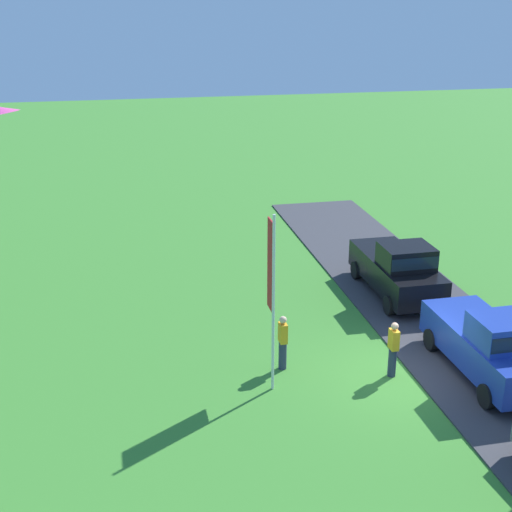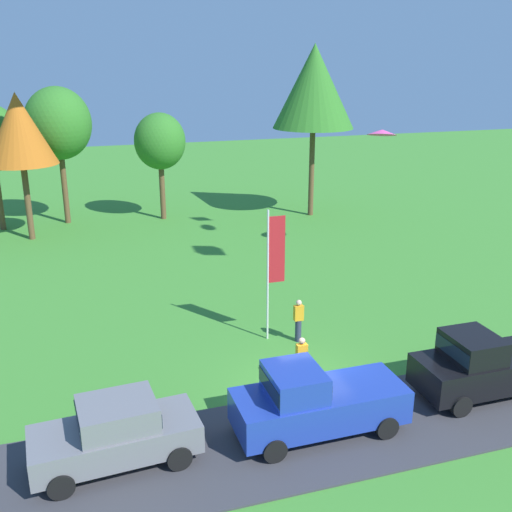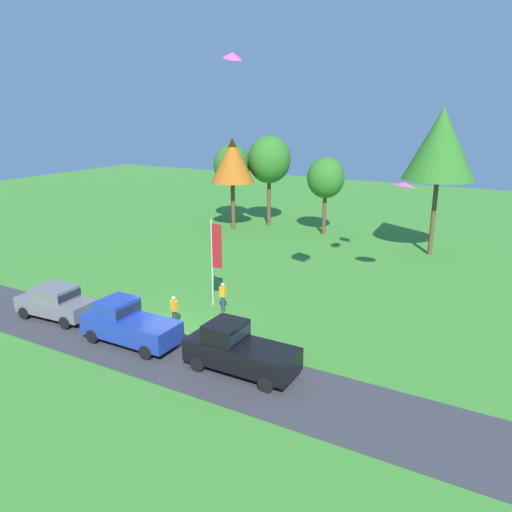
# 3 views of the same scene
# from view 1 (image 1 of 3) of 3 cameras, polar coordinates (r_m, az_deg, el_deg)

# --- Properties ---
(ground_plane) EXTENTS (120.00, 120.00, 0.00)m
(ground_plane) POSITION_cam_1_polar(r_m,az_deg,el_deg) (21.64, 11.80, -9.32)
(ground_plane) COLOR #3D842D
(pavement_strip) EXTENTS (36.00, 4.40, 0.06)m
(pavement_strip) POSITION_cam_1_polar(r_m,az_deg,el_deg) (22.64, 17.47, -8.39)
(pavement_strip) COLOR #38383D
(pavement_strip) RESTS_ON ground
(car_pickup_far_end) EXTENTS (5.01, 2.07, 2.14)m
(car_pickup_far_end) POSITION_cam_1_polar(r_m,az_deg,el_deg) (21.62, 18.34, -6.70)
(car_pickup_far_end) COLOR #1E389E
(car_pickup_far_end) RESTS_ON ground
(car_pickup_by_flagpole) EXTENTS (5.00, 2.05, 2.14)m
(car_pickup_by_flagpole) POSITION_cam_1_polar(r_m,az_deg,el_deg) (26.43, 11.32, -1.01)
(car_pickup_by_flagpole) COLOR black
(car_pickup_by_flagpole) RESTS_ON ground
(person_watching_sky) EXTENTS (0.36, 0.24, 1.71)m
(person_watching_sky) POSITION_cam_1_polar(r_m,az_deg,el_deg) (21.15, 2.15, -6.90)
(person_watching_sky) COLOR #2D334C
(person_watching_sky) RESTS_ON ground
(person_on_lawn) EXTENTS (0.36, 0.24, 1.71)m
(person_on_lawn) POSITION_cam_1_polar(r_m,az_deg,el_deg) (21.13, 10.91, -7.31)
(person_on_lawn) COLOR #2D334C
(person_on_lawn) RESTS_ON ground
(flag_banner) EXTENTS (0.71, 0.08, 5.16)m
(flag_banner) POSITION_cam_1_polar(r_m,az_deg,el_deg) (19.30, 1.25, -1.84)
(flag_banner) COLOR silver
(flag_banner) RESTS_ON ground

